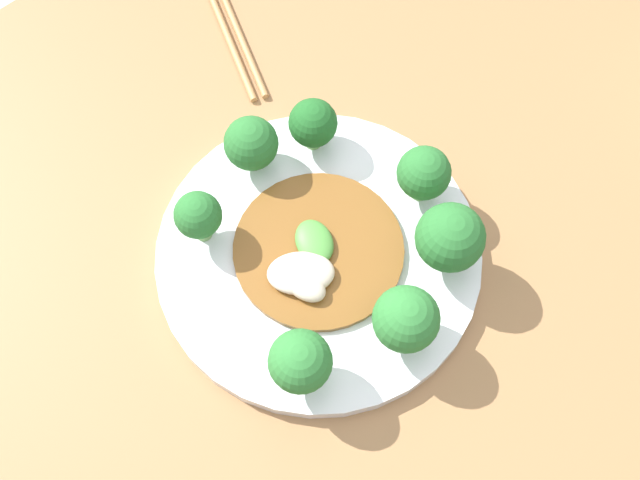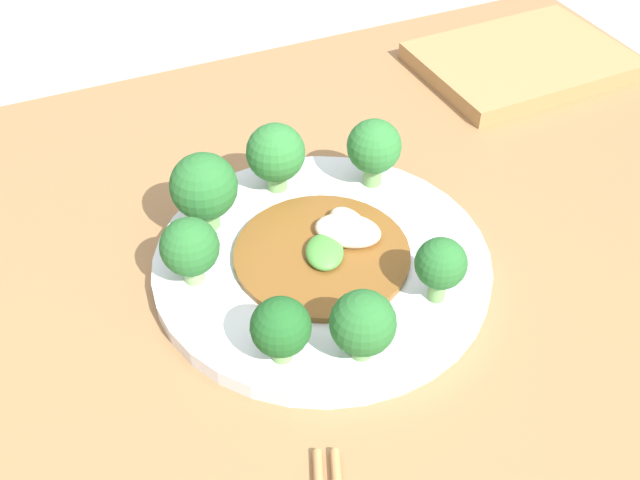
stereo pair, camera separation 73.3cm
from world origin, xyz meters
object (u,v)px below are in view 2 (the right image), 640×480
Objects in this scene: broccoli_south at (363,324)px; cutting_board at (522,61)px; broccoli_west at (190,248)px; broccoli_southeast at (441,265)px; stirfry_center at (328,247)px; broccoli_northwest at (204,188)px; broccoli_north at (276,154)px; plate at (320,264)px; broccoli_southwest at (281,328)px; broccoli_northeast at (374,148)px.

cutting_board is at bearing 40.85° from broccoli_south.
broccoli_west is at bearing -156.97° from cutting_board.
broccoli_south is 0.24× the size of cutting_board.
cutting_board is at bearing 45.29° from broccoli_southeast.
cutting_board is (0.35, 0.21, -0.01)m from stirfry_center.
cutting_board is at bearing 17.62° from broccoli_northwest.
stirfry_center is (-0.06, 0.08, -0.03)m from broccoli_southeast.
plate is at bearing -91.36° from broccoli_north.
broccoli_northwest is at bearing 107.98° from broccoli_south.
broccoli_southwest is 0.83× the size of broccoli_northeast.
plate is 5.14× the size of broccoli_southwest.
broccoli_southeast is (0.14, -0.16, -0.01)m from broccoli_northwest.
broccoli_northeast is at bearing -1.72° from broccoli_northwest.
broccoli_north is at bearing 93.70° from stirfry_center.
broccoli_north reaches higher than plate.
broccoli_northwest is at bearing 133.25° from plate.
broccoli_southeast is (0.14, 0.01, 0.00)m from broccoli_southwest.
cutting_board is (0.37, 0.32, -0.04)m from broccoli_south.
plate is at bearing -10.01° from broccoli_west.
broccoli_north is 1.00× the size of broccoli_northeast.
broccoli_north is (0.08, 0.03, -0.00)m from broccoli_northwest.
broccoli_northeast is 0.31m from cutting_board.
broccoli_northeast reaches higher than stirfry_center.
broccoli_southwest is at bearing -134.34° from broccoli_northeast.
stirfry_center is 0.62× the size of cutting_board.
broccoli_northeast is 0.11m from stirfry_center.
broccoli_west is at bearing 172.23° from stirfry_center.
broccoli_southwest is 0.37× the size of stirfry_center.
broccoli_northeast is (0.16, -0.00, -0.00)m from broccoli_northwest.
plate is 0.11m from broccoli_southeast.
broccoli_west is 0.11m from broccoli_southwest.
broccoli_south is 0.49m from cutting_board.
broccoli_north reaches higher than broccoli_south.
broccoli_south is at bearing -161.62° from broccoli_southeast.
broccoli_northwest is 0.12m from stirfry_center.
broccoli_north is 1.15× the size of broccoli_southeast.
broccoli_northwest is 0.49× the size of stirfry_center.
broccoli_north is at bearing 160.49° from broccoli_northeast.
broccoli_southwest is 0.53m from cutting_board.
broccoli_south is 1.00× the size of broccoli_southeast.
broccoli_west is 0.20m from broccoli_southeast.
broccoli_west is 0.15m from broccoli_south.
broccoli_west is 0.20m from broccoli_northeast.
broccoli_north reaches higher than stirfry_center.
stirfry_center reaches higher than cutting_board.
plate is 1.18× the size of cutting_board.
broccoli_southwest is at bearing -71.01° from broccoli_west.
broccoli_south is 0.12m from stirfry_center.
broccoli_northwest is 0.08m from broccoli_north.
cutting_board is (0.29, 0.30, -0.04)m from broccoli_southeast.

